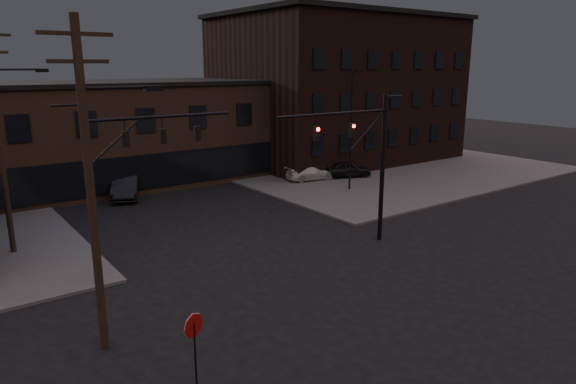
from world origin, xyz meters
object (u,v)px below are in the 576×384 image
Objects in this scene: parked_car_lot_a at (348,169)px; traffic_signal_far at (117,169)px; parked_car_lot_b at (310,173)px; car_crossing at (126,187)px; traffic_signal_near at (368,155)px; stop_sign at (194,334)px.

traffic_signal_far is at bearing 134.79° from parked_car_lot_a.
car_crossing is (-14.34, 3.76, 0.09)m from parked_car_lot_b.
traffic_signal_near and traffic_signal_far have the same top height.
parked_car_lot_a is (10.56, 12.90, -4.10)m from traffic_signal_near.
stop_sign is 28.97m from parked_car_lot_b.
car_crossing is (-7.14, 17.66, -4.09)m from traffic_signal_near.
parked_car_lot_b is (7.20, 13.91, -4.18)m from traffic_signal_near.
parked_car_lot_b is 0.81× the size of car_crossing.
stop_sign reaches higher than parked_car_lot_a.
stop_sign reaches higher than car_crossing.
parked_car_lot_a is at bearing 7.36° from car_crossing.
stop_sign is 30.80m from parked_car_lot_a.
parked_car_lot_a is at bearing 22.56° from traffic_signal_far.
parked_car_lot_a is at bearing 50.70° from traffic_signal_near.
traffic_signal_far is 3.23× the size of stop_sign.
traffic_signal_near is at bearing 163.81° from parked_car_lot_b.
traffic_signal_near is 1.95× the size of parked_car_lot_b.
car_crossing is (-17.70, 4.76, 0.01)m from parked_car_lot_a.
parked_car_lot_a reaches higher than parked_car_lot_b.
parked_car_lot_a is (22.63, 9.40, -4.18)m from traffic_signal_far.
traffic_signal_near is 3.23× the size of stop_sign.
traffic_signal_far reaches higher than car_crossing.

